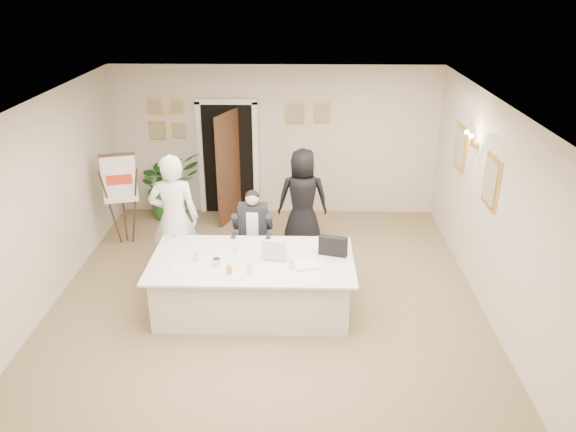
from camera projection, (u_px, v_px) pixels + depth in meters
The scene contains 28 objects.
floor at pixel (266, 309), 7.78m from camera, with size 7.00×7.00×0.00m, color brown.
ceiling at pixel (263, 108), 6.67m from camera, with size 6.00×7.00×0.02m, color white.
wall_back at pixel (276, 141), 10.44m from camera, with size 6.00×0.10×2.80m, color beige.
wall_front at pixel (234, 411), 4.02m from camera, with size 6.00×0.10×2.80m, color beige.
wall_left at pixel (34, 214), 7.29m from camera, with size 0.10×7.00×2.80m, color beige.
wall_right at pixel (499, 218), 7.16m from camera, with size 0.10×7.00×2.80m, color beige.
doorway at pixel (228, 162), 10.43m from camera, with size 1.14×0.86×2.20m.
pictures_back_wall at pixel (232, 118), 10.25m from camera, with size 3.40×0.06×0.80m, color #E2A64D, non-canonical shape.
pictures_right_wall at pixel (474, 163), 8.12m from camera, with size 0.06×2.20×0.80m, color #E2A64D, non-canonical shape.
wall_sconce at pixel (472, 140), 7.99m from camera, with size 0.20×0.30×0.24m, color #B9953B, non-canonical shape.
conference_table at pixel (253, 284), 7.63m from camera, with size 2.71×1.45×0.78m.
seated_man at pixel (253, 233), 8.46m from camera, with size 0.58×0.62×1.36m, color black, non-canonical shape.
flip_chart at pixel (123, 204), 9.39m from camera, with size 0.57×0.42×1.58m.
standing_man at pixel (174, 219), 8.19m from camera, with size 0.71×0.47×1.96m, color silver.
standing_woman at pixel (303, 199), 9.27m from camera, with size 0.83×0.54×1.70m, color black.
potted_palm at pixel (169, 185), 10.51m from camera, with size 1.14×0.99×1.27m, color #256421.
laptop at pixel (274, 247), 7.50m from camera, with size 0.32×0.35×0.28m, color #B7BABC, non-canonical shape.
laptop_bag at pixel (333, 246), 7.54m from camera, with size 0.39×0.11×0.27m, color black.
paper_stack at pixel (306, 266), 7.28m from camera, with size 0.30×0.21×0.03m, color white.
plate_left at pixel (177, 269), 7.21m from camera, with size 0.22×0.22×0.01m, color white.
plate_mid at pixel (209, 272), 7.15m from camera, with size 0.23×0.23×0.01m, color white.
plate_near at pixel (236, 276), 7.05m from camera, with size 0.23×0.23×0.01m, color white.
glass_a at pixel (197, 255), 7.42m from camera, with size 0.07×0.07×0.14m, color silver.
glass_b at pixel (249, 268), 7.10m from camera, with size 0.06×0.06×0.14m, color silver.
glass_c at pixel (291, 264), 7.20m from camera, with size 0.06×0.06×0.14m, color silver.
glass_d at pixel (235, 249), 7.60m from camera, with size 0.06×0.06×0.14m, color silver.
oj_glass at pixel (229, 270), 7.07m from camera, with size 0.07×0.07×0.13m, color orange.
steel_jug at pixel (217, 262), 7.27m from camera, with size 0.10×0.10×0.11m, color silver.
Camera 1 is at (0.46, -6.62, 4.28)m, focal length 35.00 mm.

